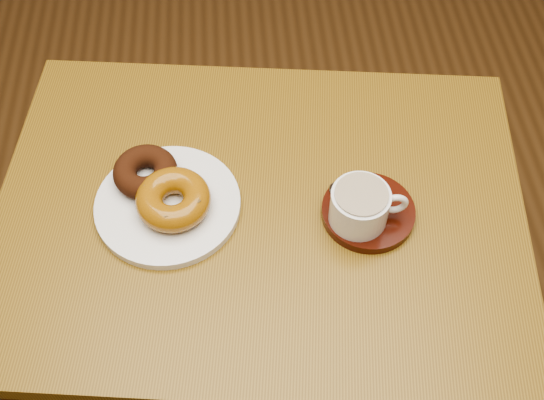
{
  "coord_description": "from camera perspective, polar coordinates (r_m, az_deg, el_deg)",
  "views": [
    {
      "loc": [
        -0.09,
        -0.4,
        1.7
      ],
      "look_at": [
        -0.04,
        0.23,
        0.82
      ],
      "focal_mm": 45.0,
      "sensor_mm": 36.0,
      "label": 1
    }
  ],
  "objects": [
    {
      "name": "donut_cinnamon",
      "position": [
        1.11,
        -10.55,
        2.33
      ],
      "size": [
        0.12,
        0.12,
        0.04
      ],
      "primitive_type": "torus",
      "rotation": [
        0.0,
        0.0,
        0.21
      ],
      "color": "#34170A",
      "rests_on": "donut_plate"
    },
    {
      "name": "cafe_table",
      "position": [
        1.2,
        -0.96,
        -4.13
      ],
      "size": [
        0.92,
        0.74,
        0.8
      ],
      "rotation": [
        0.0,
        0.0,
        -0.13
      ],
      "color": "brown",
      "rests_on": "ground"
    },
    {
      "name": "donut_plate",
      "position": [
        1.1,
        -8.7,
        -0.4
      ],
      "size": [
        0.29,
        0.29,
        0.01
      ],
      "primitive_type": "cylinder",
      "rotation": [
        0.0,
        0.0,
        -0.33
      ],
      "color": "silver",
      "rests_on": "cafe_table"
    },
    {
      "name": "donut_caramel",
      "position": [
        1.07,
        -8.27,
        0.05
      ],
      "size": [
        0.15,
        0.15,
        0.04
      ],
      "rotation": [
        0.0,
        0.0,
        -0.39
      ],
      "color": "#8F590F",
      "rests_on": "donut_plate"
    },
    {
      "name": "teaspoon",
      "position": [
        1.09,
        5.38,
        0.54
      ],
      "size": [
        0.02,
        0.09,
        0.01
      ],
      "rotation": [
        0.0,
        0.0,
        0.04
      ],
      "color": "silver",
      "rests_on": "saucer"
    },
    {
      "name": "coffee_cup",
      "position": [
        1.05,
        7.43,
        -0.48
      ],
      "size": [
        0.12,
        0.09,
        0.06
      ],
      "rotation": [
        0.0,
        0.0,
        -0.02
      ],
      "color": "silver",
      "rests_on": "saucer"
    },
    {
      "name": "saucer",
      "position": [
        1.09,
        8.04,
        -1.0
      ],
      "size": [
        0.2,
        0.2,
        0.02
      ],
      "primitive_type": "cylinder",
      "rotation": [
        0.0,
        0.0,
        -0.43
      ],
      "color": "#320E06",
      "rests_on": "cafe_table"
    }
  ]
}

